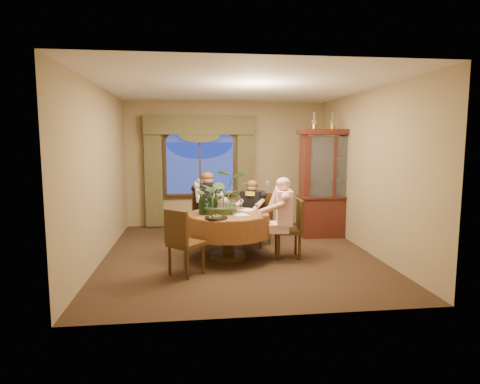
{
  "coord_description": "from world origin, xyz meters",
  "views": [
    {
      "loc": [
        -0.77,
        -6.66,
        1.92
      ],
      "look_at": [
        -0.0,
        -0.22,
        1.1
      ],
      "focal_mm": 30.0,
      "sensor_mm": 36.0,
      "label": 1
    }
  ],
  "objects": [
    {
      "name": "arched_transom",
      "position": [
        -0.6,
        2.43,
        2.08
      ],
      "size": [
        1.6,
        0.06,
        0.44
      ],
      "primitive_type": null,
      "color": "navy",
      "rests_on": "wall_back"
    },
    {
      "name": "wall_right",
      "position": [
        2.25,
        0.0,
        1.4
      ],
      "size": [
        0.0,
        5.0,
        5.0
      ],
      "primitive_type": "plane",
      "rotation": [
        1.57,
        0.0,
        -1.57
      ],
      "color": "#85724F",
      "rests_on": "ground"
    },
    {
      "name": "oil_lamp_right",
      "position": [
        2.37,
        1.1,
        2.33
      ],
      "size": [
        0.11,
        0.11,
        0.34
      ],
      "primitive_type": null,
      "color": "#A5722D",
      "rests_on": "china_cabinet"
    },
    {
      "name": "floor",
      "position": [
        0.0,
        0.0,
        0.0
      ],
      "size": [
        5.0,
        5.0,
        0.0
      ],
      "primitive_type": "plane",
      "color": "black",
      "rests_on": "ground"
    },
    {
      "name": "centerpiece_plant",
      "position": [
        -0.29,
        -0.08,
        1.36
      ],
      "size": [
        0.94,
        1.04,
        0.81
      ],
      "primitive_type": "imported",
      "color": "#39562F",
      "rests_on": "dining_table"
    },
    {
      "name": "drapery_right",
      "position": [
        0.43,
        2.38,
        1.18
      ],
      "size": [
        0.38,
        0.14,
        2.32
      ],
      "primitive_type": "cube",
      "color": "#443F22",
      "rests_on": "floor"
    },
    {
      "name": "person_scarf",
      "position": [
        0.32,
        0.51,
        0.61
      ],
      "size": [
        0.59,
        0.58,
        1.23
      ],
      "primitive_type": null,
      "rotation": [
        0.0,
        0.0,
        -3.76
      ],
      "color": "black",
      "rests_on": "floor"
    },
    {
      "name": "swag_valance",
      "position": [
        -0.6,
        2.35,
        2.28
      ],
      "size": [
        2.45,
        0.16,
        0.42
      ],
      "primitive_type": null,
      "color": "#443F22",
      "rests_on": "wall_back"
    },
    {
      "name": "cheese_platter",
      "position": [
        -0.42,
        -0.65,
        0.76
      ],
      "size": [
        0.35,
        0.35,
        0.02
      ],
      "primitive_type": "cylinder",
      "color": "black",
      "rests_on": "dining_table"
    },
    {
      "name": "wine_bottle_0",
      "position": [
        -0.4,
        -0.25,
        0.92
      ],
      "size": [
        0.07,
        0.07,
        0.33
      ],
      "primitive_type": "cylinder",
      "color": "black",
      "rests_on": "dining_table"
    },
    {
      "name": "dining_table",
      "position": [
        -0.2,
        -0.22,
        0.38
      ],
      "size": [
        1.7,
        1.7,
        0.75
      ],
      "primitive_type": "cylinder",
      "rotation": [
        0.0,
        0.0,
        -0.22
      ],
      "color": "maroon",
      "rests_on": "floor"
    },
    {
      "name": "drapery_left",
      "position": [
        -1.63,
        2.38,
        1.18
      ],
      "size": [
        0.38,
        0.14,
        2.32
      ],
      "primitive_type": "cube",
      "color": "#443F22",
      "rests_on": "floor"
    },
    {
      "name": "stoneware_vase",
      "position": [
        -0.32,
        -0.08,
        0.9
      ],
      "size": [
        0.16,
        0.16,
        0.3
      ],
      "primitive_type": null,
      "color": "#9B7B61",
      "rests_on": "dining_table"
    },
    {
      "name": "person_back",
      "position": [
        -0.5,
        0.7,
        0.68
      ],
      "size": [
        0.6,
        0.58,
        1.37
      ],
      "primitive_type": null,
      "rotation": [
        0.0,
        0.0,
        -2.82
      ],
      "color": "black",
      "rests_on": "floor"
    },
    {
      "name": "wine_glass_person_scarf",
      "position": [
        0.07,
        0.17,
        0.84
      ],
      "size": [
        0.07,
        0.07,
        0.18
      ],
      "primitive_type": null,
      "color": "silver",
      "rests_on": "dining_table"
    },
    {
      "name": "wine_bottle_4",
      "position": [
        -0.6,
        -0.24,
        0.92
      ],
      "size": [
        0.07,
        0.07,
        0.33
      ],
      "primitive_type": "cylinder",
      "color": "black",
      "rests_on": "dining_table"
    },
    {
      "name": "wine_bottle_1",
      "position": [
        -0.43,
        -0.16,
        0.92
      ],
      "size": [
        0.07,
        0.07,
        0.33
      ],
      "primitive_type": "cylinder",
      "color": "tan",
      "rests_on": "dining_table"
    },
    {
      "name": "china_cabinet",
      "position": [
        2.0,
        1.1,
        1.08
      ],
      "size": [
        1.34,
        0.53,
        2.16
      ],
      "primitive_type": "cube",
      "color": "#331310",
      "rests_on": "floor"
    },
    {
      "name": "ceiling",
      "position": [
        0.0,
        0.0,
        2.8
      ],
      "size": [
        5.0,
        5.0,
        0.0
      ],
      "primitive_type": "plane",
      "rotation": [
        3.14,
        0.0,
        0.0
      ],
      "color": "white",
      "rests_on": "wall_back"
    },
    {
      "name": "chair_front_left",
      "position": [
        -0.88,
        -0.96,
        0.48
      ],
      "size": [
        0.59,
        0.59,
        0.96
      ],
      "primitive_type": "cube",
      "rotation": [
        0.0,
        0.0,
        -0.73
      ],
      "color": "black",
      "rests_on": "floor"
    },
    {
      "name": "wall_back",
      "position": [
        0.0,
        2.5,
        1.4
      ],
      "size": [
        4.5,
        0.0,
        4.5
      ],
      "primitive_type": "plane",
      "rotation": [
        1.57,
        0.0,
        0.0
      ],
      "color": "#85724F",
      "rests_on": "ground"
    },
    {
      "name": "window",
      "position": [
        -0.6,
        2.43,
        1.3
      ],
      "size": [
        1.62,
        0.1,
        1.32
      ],
      "primitive_type": null,
      "color": "navy",
      "rests_on": "wall_back"
    },
    {
      "name": "chair_right",
      "position": [
        0.79,
        -0.29,
        0.48
      ],
      "size": [
        0.45,
        0.45,
        0.96
      ],
      "primitive_type": "cube",
      "rotation": [
        0.0,
        0.0,
        1.5
      ],
      "color": "black",
      "rests_on": "floor"
    },
    {
      "name": "tasting_paper_1",
      "position": [
        0.16,
        0.04,
        0.75
      ],
      "size": [
        0.35,
        0.37,
        0.0
      ],
      "primitive_type": "cube",
      "rotation": [
        0.0,
        0.0,
        -0.68
      ],
      "color": "white",
      "rests_on": "dining_table"
    },
    {
      "name": "chair_back",
      "position": [
        -0.52,
        0.77,
        0.48
      ],
      "size": [
        0.53,
        0.53,
        0.96
      ],
      "primitive_type": "cube",
      "rotation": [
        0.0,
        0.0,
        -2.83
      ],
      "color": "black",
      "rests_on": "floor"
    },
    {
      "name": "oil_lamp_center",
      "position": [
        2.0,
        1.1,
        2.33
      ],
      "size": [
        0.11,
        0.11,
        0.34
      ],
      "primitive_type": null,
      "color": "#A5722D",
      "rests_on": "china_cabinet"
    },
    {
      "name": "tasting_paper_0",
      "position": [
        -0.01,
        -0.37,
        0.75
      ],
      "size": [
        0.27,
        0.34,
        0.0
      ],
      "primitive_type": "cube",
      "rotation": [
        0.0,
        0.0,
        0.23
      ],
      "color": "white",
      "rests_on": "dining_table"
    },
    {
      "name": "olive_bowl",
      "position": [
        -0.16,
        -0.26,
        0.77
      ],
      "size": [
        0.15,
        0.15,
        0.05
      ],
      "primitive_type": "imported",
      "color": "#4D5528",
      "rests_on": "dining_table"
    },
    {
      "name": "wine_bottle_5",
      "position": [
        -0.64,
        -0.15,
        0.92
      ],
      "size": [
        0.07,
        0.07,
        0.33
      ],
      "primitive_type": "cylinder",
      "color": "tan",
      "rests_on": "dining_table"
    },
    {
      "name": "person_pink",
      "position": [
        0.71,
        -0.35,
        0.67
      ],
      "size": [
        0.51,
        0.54,
        1.35
      ],
      "primitive_type": null,
      "rotation": [
        0.0,
        0.0,
        1.43
      ],
      "color": "beige",
      "rests_on": "floor"
    },
    {
      "name": "wine_glass_person_pink",
      "position": [
        0.27,
        -0.28,
        0.84
      ],
      "size": [
        0.07,
        0.07,
        0.18
      ],
      "primitive_type": null,
      "color": "silver",
      "rests_on": "dining_table"
    },
    {
      "name": "wine_bottle_3",
      "position": [
        -0.48,
        0.0,
        0.92
      ],
      "size": [
        0.07,
        0.07,
        0.33
      ],
      "primitive_type": "cylinder",
      "color": "black",
      "rests_on": "dining_table"
    },
    {
      "name": "oil_lamp_left",
      "position": [
        1.62,
        1.1,
        2.33
      ],
      "size": [
        0.11,
        0.11,
        0.34
      ],
      "primitive_type": null,
      "color": "#A5722D",
      "rests_on": "china_cabinet"
    },
    {
      "name": "chair_back_right",
      "position": [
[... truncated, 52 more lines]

